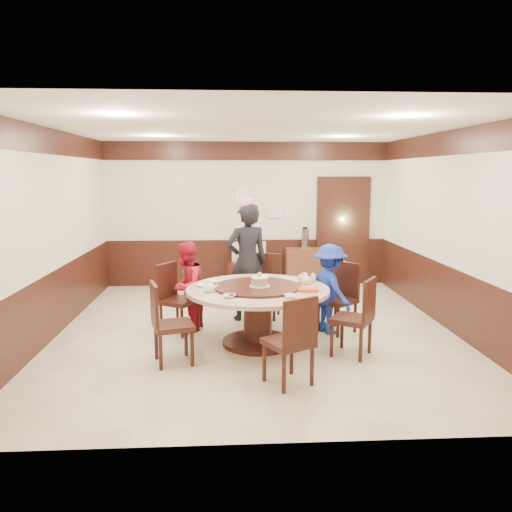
{
  "coord_description": "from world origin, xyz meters",
  "views": [
    {
      "loc": [
        -0.39,
        -6.79,
        2.2
      ],
      "look_at": [
        -0.01,
        -0.17,
        1.1
      ],
      "focal_mm": 35.0,
      "sensor_mm": 36.0,
      "label": 1
    }
  ],
  "objects": [
    {
      "name": "teapot_right",
      "position": [
        0.63,
        -0.36,
        0.81
      ],
      "size": [
        0.17,
        0.15,
        0.13
      ],
      "primitive_type": "ellipsoid",
      "color": "white",
      "rests_on": "banquet_table"
    },
    {
      "name": "tv_stand",
      "position": [
        0.03,
        2.75,
        0.25
      ],
      "size": [
        0.85,
        0.45,
        0.5
      ],
      "primitive_type": "cube",
      "color": "black",
      "rests_on": "ground"
    },
    {
      "name": "person_standing",
      "position": [
        -0.1,
        0.58,
        0.88
      ],
      "size": [
        0.74,
        0.59,
        1.77
      ],
      "primitive_type": "imported",
      "rotation": [
        0.0,
        0.0,
        3.43
      ],
      "color": "black",
      "rests_on": "ground"
    },
    {
      "name": "bottle_0",
      "position": [
        0.54,
        -0.6,
        0.83
      ],
      "size": [
        0.06,
        0.06,
        0.16
      ],
      "primitive_type": "cylinder",
      "color": "white",
      "rests_on": "banquet_table"
    },
    {
      "name": "person_red",
      "position": [
        -0.96,
        0.05,
        0.64
      ],
      "size": [
        0.64,
        0.73,
        1.27
      ],
      "primitive_type": "imported",
      "rotation": [
        0.0,
        0.0,
        4.43
      ],
      "color": "#B0172A",
      "rests_on": "ground"
    },
    {
      "name": "chair_1",
      "position": [
        0.19,
        0.68,
        0.3
      ],
      "size": [
        0.55,
        0.55,
        0.97
      ],
      "rotation": [
        0.0,
        0.0,
        2.85
      ],
      "color": "black",
      "rests_on": "ground"
    },
    {
      "name": "bowl_5",
      "position": [
        0.15,
        0.03,
        0.77
      ],
      "size": [
        0.14,
        0.14,
        0.05
      ],
      "primitive_type": "imported",
      "color": "white",
      "rests_on": "banquet_table"
    },
    {
      "name": "chair_4",
      "position": [
        0.25,
        -1.83,
        0.3
      ],
      "size": [
        0.6,
        0.6,
        0.97
      ],
      "rotation": [
        0.0,
        0.0,
        6.79
      ],
      "color": "black",
      "rests_on": "ground"
    },
    {
      "name": "notice_left",
      "position": [
        -0.1,
        2.96,
        1.75
      ],
      "size": [
        0.25,
        0.0,
        0.35
      ],
      "primitive_type": "cube",
      "color": "white",
      "rests_on": "room"
    },
    {
      "name": "saucer_far",
      "position": [
        0.44,
        -0.07,
        0.76
      ],
      "size": [
        0.18,
        0.18,
        0.01
      ],
      "primitive_type": "cylinder",
      "color": "white",
      "rests_on": "banquet_table"
    },
    {
      "name": "bowl_3",
      "position": [
        0.66,
        -0.76,
        0.77
      ],
      "size": [
        0.13,
        0.13,
        0.04
      ],
      "primitive_type": "imported",
      "color": "white",
      "rests_on": "banquet_table"
    },
    {
      "name": "chair_3",
      "position": [
        -1.05,
        -1.17,
        0.3
      ],
      "size": [
        0.55,
        0.54,
        0.97
      ],
      "rotation": [
        0.0,
        0.0,
        4.99
      ],
      "color": "black",
      "rests_on": "ground"
    },
    {
      "name": "saucer_near",
      "position": [
        -0.26,
        -1.22,
        0.76
      ],
      "size": [
        0.18,
        0.18,
        0.01
      ],
      "primitive_type": "cylinder",
      "color": "white",
      "rests_on": "banquet_table"
    },
    {
      "name": "room",
      "position": [
        0.01,
        0.01,
        1.08
      ],
      "size": [
        6.0,
        6.04,
        2.84
      ],
      "color": "beige",
      "rests_on": "ground"
    },
    {
      "name": "notice_right",
      "position": [
        0.55,
        2.96,
        1.45
      ],
      "size": [
        0.3,
        0.0,
        0.22
      ],
      "primitive_type": "cube",
      "color": "white",
      "rests_on": "room"
    },
    {
      "name": "television",
      "position": [
        0.03,
        2.75,
        0.69
      ],
      "size": [
        0.67,
        0.17,
        0.39
      ],
      "primitive_type": "imported",
      "rotation": [
        0.0,
        0.0,
        3.27
      ],
      "color": "gray",
      "rests_on": "tv_stand"
    },
    {
      "name": "chair_5",
      "position": [
        1.13,
        -1.04,
        0.3
      ],
      "size": [
        0.61,
        0.61,
        0.97
      ],
      "rotation": [
        0.0,
        0.0,
        7.28
      ],
      "color": "black",
      "rests_on": "ground"
    },
    {
      "name": "thermos",
      "position": [
        1.12,
        2.78,
        0.94
      ],
      "size": [
        0.15,
        0.15,
        0.38
      ],
      "primitive_type": "cylinder",
      "color": "silver",
      "rests_on": "side_cabinet"
    },
    {
      "name": "bottle_1",
      "position": [
        0.71,
        -0.54,
        0.83
      ],
      "size": [
        0.06,
        0.06,
        0.16
      ],
      "primitive_type": "cylinder",
      "color": "white",
      "rests_on": "banquet_table"
    },
    {
      "name": "side_cabinet",
      "position": [
        1.14,
        2.78,
        0.38
      ],
      "size": [
        0.8,
        0.4,
        0.75
      ],
      "primitive_type": "cube",
      "color": "brown",
      "rests_on": "ground"
    },
    {
      "name": "chair_0",
      "position": [
        1.15,
        -0.1,
        0.3
      ],
      "size": [
        0.62,
        0.62,
        0.97
      ],
      "rotation": [
        0.0,
        0.0,
        2.21
      ],
      "color": "black",
      "rests_on": "ground"
    },
    {
      "name": "teapot_left",
      "position": [
        -0.63,
        -0.76,
        0.81
      ],
      "size": [
        0.17,
        0.15,
        0.13
      ],
      "primitive_type": "ellipsoid",
      "color": "white",
      "rests_on": "banquet_table"
    },
    {
      "name": "chair_2",
      "position": [
        -1.09,
        -0.01,
        0.3
      ],
      "size": [
        0.61,
        0.61,
        0.97
      ],
      "rotation": [
        0.0,
        0.0,
        4.14
      ],
      "color": "black",
      "rests_on": "ground"
    },
    {
      "name": "bowl_0",
      "position": [
        -0.59,
        -0.25,
        0.77
      ],
      "size": [
        0.15,
        0.15,
        0.04
      ],
      "primitive_type": "imported",
      "color": "white",
      "rests_on": "banquet_table"
    },
    {
      "name": "bowl_2",
      "position": [
        -0.37,
        -1.04,
        0.77
      ],
      "size": [
        0.15,
        0.15,
        0.04
      ],
      "primitive_type": "imported",
      "color": "white",
      "rests_on": "banquet_table"
    },
    {
      "name": "person_blue",
      "position": [
        1.02,
        -0.14,
        0.62
      ],
      "size": [
        0.74,
        0.92,
        1.25
      ],
      "primitive_type": "imported",
      "rotation": [
        0.0,
        0.0,
        1.98
      ],
      "color": "#182F99",
      "rests_on": "ground"
    },
    {
      "name": "bowl_1",
      "position": [
        0.35,
        -1.11,
        0.77
      ],
      "size": [
        0.15,
        0.15,
        0.05
      ],
      "primitive_type": "imported",
      "color": "white",
      "rests_on": "banquet_table"
    },
    {
      "name": "banquet_table",
      "position": [
        -0.01,
        -0.57,
        0.53
      ],
      "size": [
        1.83,
        1.83,
        0.78
      ],
      "color": "black",
      "rests_on": "ground"
    },
    {
      "name": "bowl_4",
      "position": [
        -0.73,
        -0.45,
        0.77
      ],
      "size": [
        0.14,
        0.14,
        0.03
      ],
      "primitive_type": "imported",
      "color": "white",
      "rests_on": "banquet_table"
    },
    {
      "name": "shrimp_platter",
      "position": [
        0.59,
        -0.89,
        0.78
      ],
      "size": [
        0.3,
        0.2,
        0.06
      ],
      "color": "white",
      "rests_on": "banquet_table"
    },
    {
      "name": "birthday_cake",
      "position": [
        0.02,
        -0.61,
        0.84
      ],
      "size": [
        0.27,
        0.27,
        0.19
      ],
      "color": "white",
      "rests_on": "banquet_table"
    }
  ]
}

